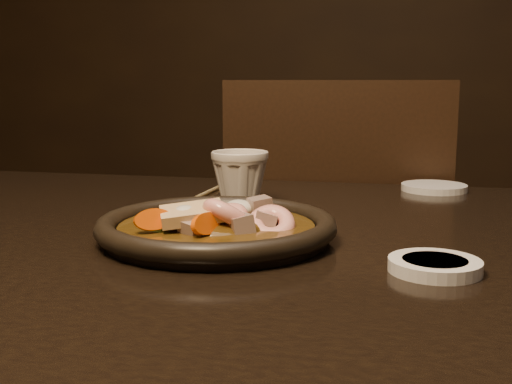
% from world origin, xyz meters
% --- Properties ---
extents(table, '(1.60, 0.90, 0.75)m').
position_xyz_m(table, '(0.00, 0.00, 0.67)').
color(table, black).
rests_on(table, floor).
extents(chair, '(0.45, 0.45, 0.93)m').
position_xyz_m(chair, '(0.18, 0.60, 0.51)').
color(chair, black).
rests_on(chair, floor).
extents(plate, '(0.28, 0.28, 0.03)m').
position_xyz_m(plate, '(0.10, -0.01, 0.76)').
color(plate, black).
rests_on(plate, table).
extents(stirfry, '(0.20, 0.15, 0.06)m').
position_xyz_m(stirfry, '(0.10, -0.01, 0.77)').
color(stirfry, '#3C270B').
rests_on(stirfry, plate).
extents(soy_dish, '(0.09, 0.09, 0.01)m').
position_xyz_m(soy_dish, '(0.34, -0.08, 0.76)').
color(soy_dish, white).
rests_on(soy_dish, table).
extents(saucer_right, '(0.11, 0.11, 0.01)m').
position_xyz_m(saucer_right, '(0.36, 0.40, 0.76)').
color(saucer_right, white).
rests_on(saucer_right, table).
extents(tea_cup, '(0.11, 0.11, 0.09)m').
position_xyz_m(tea_cup, '(0.07, 0.21, 0.79)').
color(tea_cup, beige).
rests_on(tea_cup, table).
extents(chopsticks, '(0.02, 0.22, 0.01)m').
position_xyz_m(chopsticks, '(-0.00, 0.27, 0.75)').
color(chopsticks, tan).
rests_on(chopsticks, table).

